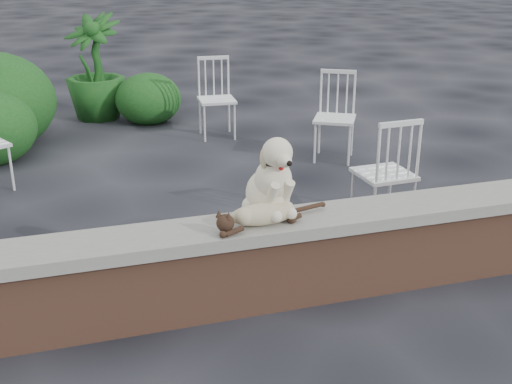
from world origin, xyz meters
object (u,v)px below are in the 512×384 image
object	(u,v)px
dog	(268,174)
cat	(263,213)
chair_b	(217,98)
chair_c	(384,172)
chair_d	(335,117)
potted_plant_b	(95,67)

from	to	relation	value
dog	cat	distance (m)	0.26
dog	chair_b	bearing A→B (deg)	71.06
cat	chair_c	distance (m)	1.64
cat	dog	bearing A→B (deg)	51.74
chair_c	chair_d	bearing A→B (deg)	-103.41
chair_c	potted_plant_b	size ratio (longest dim) A/B	0.69
chair_c	chair_b	world-z (taller)	same
chair_d	potted_plant_b	world-z (taller)	potted_plant_b
dog	chair_c	world-z (taller)	dog
potted_plant_b	dog	bearing A→B (deg)	-81.74
chair_c	chair_d	distance (m)	1.76
dog	chair_b	world-z (taller)	dog
chair_d	chair_b	world-z (taller)	same
dog	chair_c	xyz separation A→B (m)	(1.25, 0.80, -0.38)
chair_d	potted_plant_b	xyz separation A→B (m)	(-2.30, 2.53, 0.21)
cat	potted_plant_b	xyz separation A→B (m)	(-0.65, 5.21, 0.02)
potted_plant_b	chair_d	bearing A→B (deg)	-47.72
cat	chair_c	world-z (taller)	chair_c
chair_c	cat	bearing A→B (deg)	32.50
chair_b	chair_c	bearing A→B (deg)	-73.09
dog	potted_plant_b	distance (m)	5.12
cat	chair_b	size ratio (longest dim) A/B	1.00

